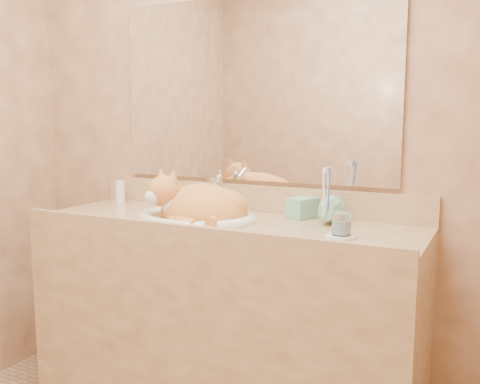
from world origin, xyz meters
The scene contains 12 objects.
wall_back centered at (0.00, 1.00, 1.25)m, with size 2.40×0.02×2.50m, color #8C5E3F.
vanity_counter centered at (0.00, 0.72, 0.42)m, with size 1.60×0.55×0.85m, color olive, non-canonical shape.
mirror centered at (0.00, 0.99, 1.39)m, with size 1.30×0.02×0.80m, color white.
sink_basin centered at (-0.12, 0.70, 0.93)m, with size 0.50×0.42×0.16m, color white, non-canonical shape.
faucet centered at (-0.12, 0.90, 0.94)m, with size 0.05×0.13×0.18m, color silver, non-canonical shape.
cat centered at (-0.12, 0.71, 0.91)m, with size 0.40×0.33×0.22m, color #C66D2D, non-canonical shape.
soap_dispenser centered at (0.24, 0.88, 0.95)m, with size 0.09×0.09×0.19m, color #71B59E.
toothbrush_cup centered at (0.41, 0.80, 0.90)m, with size 0.11×0.11×0.10m, color #71B59E.
toothbrushes centered at (0.41, 0.80, 0.99)m, with size 0.04×0.04×0.24m, color white, non-canonical shape.
saucer centered at (0.51, 0.64, 0.85)m, with size 0.11×0.11×0.01m, color white.
water_glass centered at (0.51, 0.64, 0.90)m, with size 0.07×0.07×0.08m, color white.
lotion_bottle centered at (-0.68, 0.91, 0.90)m, with size 0.05×0.05×0.11m, color white.
Camera 1 is at (1.01, -1.16, 1.28)m, focal length 40.00 mm.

